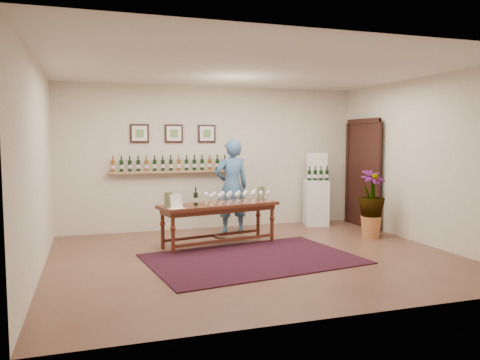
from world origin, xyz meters
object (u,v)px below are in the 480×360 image
object	(u,v)px
tasting_table	(219,210)
person	(232,187)
display_pedestal	(316,203)
potted_plant	(371,204)

from	to	relation	value
tasting_table	person	distance (m)	1.07
display_pedestal	potted_plant	size ratio (longest dim) A/B	0.88
tasting_table	potted_plant	bearing A→B (deg)	-17.01
potted_plant	person	size ratio (longest dim) A/B	0.60
display_pedestal	potted_plant	distance (m)	1.49
display_pedestal	person	size ratio (longest dim) A/B	0.52
display_pedestal	person	distance (m)	1.97
tasting_table	person	xyz separation A→B (m)	(0.50, 0.91, 0.28)
tasting_table	display_pedestal	world-z (taller)	display_pedestal
display_pedestal	person	world-z (taller)	person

